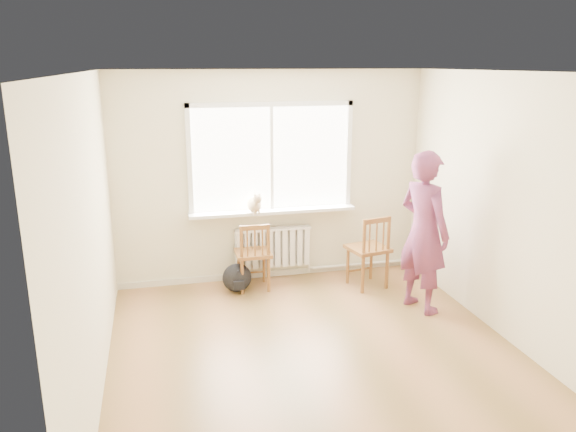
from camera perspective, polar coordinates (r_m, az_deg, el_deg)
floor at (r=5.63m, az=3.20°, el=-14.23°), size 4.50×4.50×0.00m
ceiling at (r=4.90m, az=3.68°, el=14.40°), size 4.50×4.50×0.00m
back_wall at (r=7.23m, az=-1.74°, el=3.94°), size 4.00×0.01×2.70m
window at (r=7.15m, az=-1.71°, el=6.35°), size 2.12×0.05×1.42m
windowsill at (r=7.22m, az=-1.53°, el=0.50°), size 2.15×0.22×0.04m
radiator at (r=7.38m, az=-1.53°, el=-3.15°), size 1.00×0.12×0.55m
heating_pipe at (r=7.86m, az=7.42°, el=-4.87°), size 1.40×0.04×0.04m
baseboard at (r=7.58m, az=-1.63°, el=-5.84°), size 4.00×0.03×0.08m
chair_left at (r=7.03m, az=-3.51°, el=-4.08°), size 0.44×0.42×0.88m
chair_right at (r=7.15m, az=8.34°, el=-3.58°), size 0.55×0.53×0.95m
person at (r=6.52m, az=13.63°, el=-1.58°), size 0.66×0.79×1.86m
cat at (r=7.06m, az=-3.42°, el=1.24°), size 0.22×0.42×0.28m
backpack at (r=7.07m, az=-5.20°, el=-6.26°), size 0.44×0.38×0.37m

